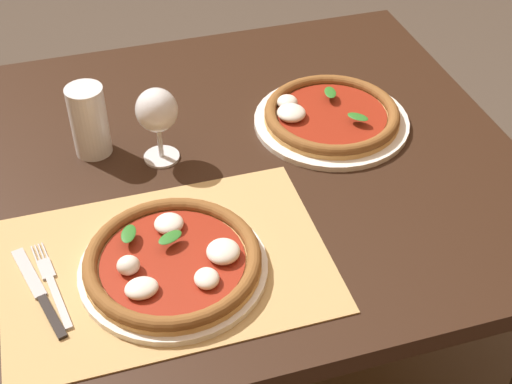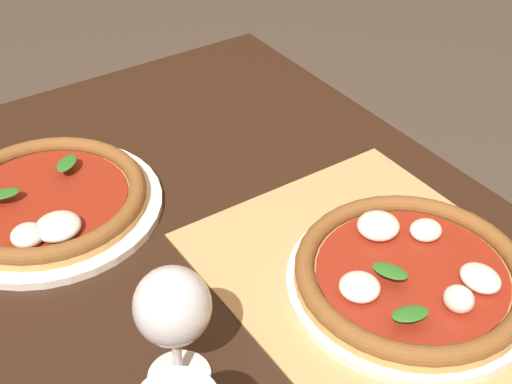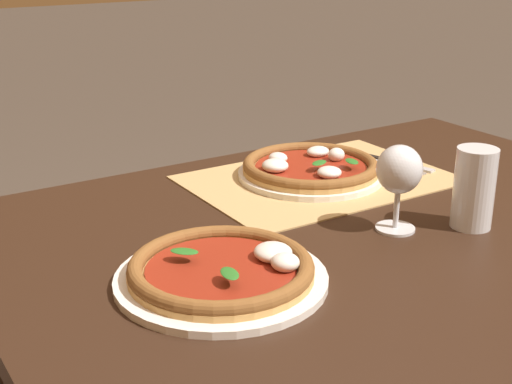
# 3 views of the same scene
# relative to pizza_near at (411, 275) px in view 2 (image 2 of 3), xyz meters

# --- Properties ---
(paper_placemat) EXTENTS (0.53, 0.37, 0.00)m
(paper_placemat) POSITION_rel_pizza_near_xyz_m (-0.01, 0.02, -0.02)
(paper_placemat) COLOR tan
(paper_placemat) RESTS_ON dining_table
(pizza_near) EXTENTS (0.31, 0.31, 0.05)m
(pizza_near) POSITION_rel_pizza_near_xyz_m (0.00, 0.00, 0.00)
(pizza_near) COLOR silver
(pizza_near) RESTS_ON paper_placemat
(pizza_far) EXTENTS (0.32, 0.32, 0.05)m
(pizza_far) POSITION_rel_pizza_near_xyz_m (0.40, 0.32, -0.00)
(pizza_far) COLOR silver
(pizza_far) RESTS_ON dining_table
(wine_glass) EXTENTS (0.08, 0.08, 0.16)m
(wine_glass) POSITION_rel_pizza_near_xyz_m (0.04, 0.30, 0.08)
(wine_glass) COLOR silver
(wine_glass) RESTS_ON dining_table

